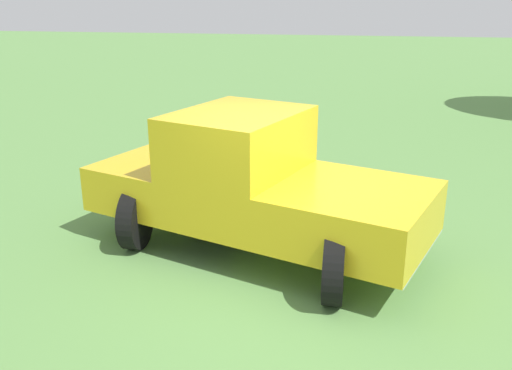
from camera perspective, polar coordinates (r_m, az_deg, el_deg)
ground_plane at (r=6.86m, az=2.98°, el=-9.43°), size 80.00×80.00×0.00m
pickup_truck at (r=7.30m, az=-0.76°, el=0.51°), size 3.17×4.76×1.83m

